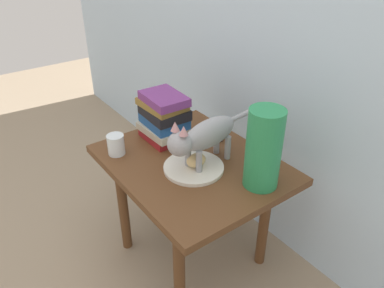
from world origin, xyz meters
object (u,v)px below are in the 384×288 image
object	(u,v)px
plate	(194,167)
bread_roll	(196,160)
cat	(204,136)
green_vase	(264,149)
book_stack	(164,117)
tv_remote	(208,134)
side_table	(192,176)
candle_jar	(116,146)

from	to	relation	value
plate	bread_roll	bearing A→B (deg)	65.97
cat	green_vase	distance (m)	0.23
bread_roll	green_vase	size ratio (longest dim) A/B	0.27
book_stack	tv_remote	world-z (taller)	book_stack
side_table	book_stack	xyz separation A→B (m)	(-0.21, 0.01, 0.18)
plate	tv_remote	distance (m)	0.27
side_table	book_stack	distance (m)	0.28
side_table	book_stack	bearing A→B (deg)	177.73
side_table	book_stack	size ratio (longest dim) A/B	3.33
plate	green_vase	world-z (taller)	green_vase
side_table	plate	bearing A→B (deg)	-29.63
candle_jar	tv_remote	size ratio (longest dim) A/B	0.57
cat	candle_jar	bearing A→B (deg)	-139.98
tv_remote	green_vase	bearing A→B (deg)	-35.60
side_table	cat	bearing A→B (deg)	21.40
cat	tv_remote	world-z (taller)	cat
plate	bread_roll	size ratio (longest dim) A/B	2.91
green_vase	tv_remote	xyz separation A→B (m)	(-0.39, 0.07, -0.14)
cat	candle_jar	size ratio (longest dim) A/B	5.61
cat	book_stack	world-z (taller)	cat
plate	cat	xyz separation A→B (m)	(0.00, 0.05, 0.13)
plate	book_stack	size ratio (longest dim) A/B	1.07
plate	green_vase	bearing A→B (deg)	32.31
book_stack	tv_remote	size ratio (longest dim) A/B	1.46
plate	book_stack	world-z (taller)	book_stack
side_table	bread_roll	bearing A→B (deg)	-19.59
plate	candle_jar	distance (m)	0.34
side_table	cat	distance (m)	0.21
plate	tv_remote	size ratio (longest dim) A/B	1.55
book_stack	green_vase	bearing A→B (deg)	12.07
side_table	candle_jar	size ratio (longest dim) A/B	8.55
bread_roll	book_stack	size ratio (longest dim) A/B	0.37
plate	cat	world-z (taller)	cat
bread_roll	candle_jar	size ratio (longest dim) A/B	0.94
side_table	bread_roll	world-z (taller)	bread_roll
cat	green_vase	size ratio (longest dim) A/B	1.60
book_stack	tv_remote	distance (m)	0.22
cat	book_stack	xyz separation A→B (m)	(-0.26, -0.01, -0.03)
bread_roll	tv_remote	bearing A→B (deg)	131.50
candle_jar	plate	bearing A→B (deg)	34.18
cat	book_stack	bearing A→B (deg)	-177.65
side_table	candle_jar	bearing A→B (deg)	-136.89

